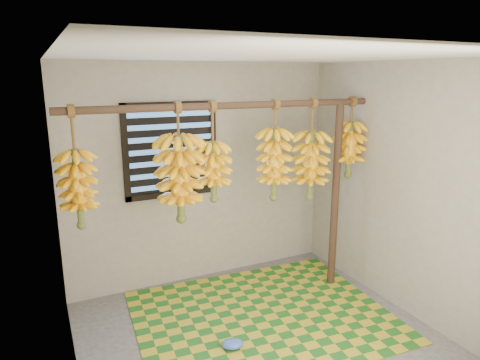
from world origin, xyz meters
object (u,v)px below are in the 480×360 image
plastic_bag (232,344)px  banana_bunch_b (180,179)px  banana_bunch_d (274,164)px  woven_mat (263,316)px  banana_bunch_c (213,171)px  support_post (335,197)px  banana_bunch_a (78,189)px  banana_bunch_e (310,166)px  banana_bunch_f (349,149)px

plastic_bag → banana_bunch_b: size_ratio=0.18×
plastic_bag → banana_bunch_d: size_ratio=0.19×
woven_mat → banana_bunch_c: (-0.38, 0.27, 1.41)m
banana_bunch_b → support_post: bearing=0.0°
banana_bunch_a → banana_bunch_e: size_ratio=0.96×
banana_bunch_a → plastic_bag: bearing=-29.5°
banana_bunch_c → banana_bunch_a: bearing=180.0°
banana_bunch_a → banana_bunch_d: size_ratio=1.01×
banana_bunch_d → banana_bunch_e: size_ratio=0.95×
banana_bunch_d → banana_bunch_f: 0.91m
support_post → banana_bunch_d: bearing=180.0°
woven_mat → plastic_bag: (-0.47, -0.33, 0.04)m
woven_mat → banana_bunch_c: banana_bunch_c is taller
woven_mat → banana_bunch_d: bearing=46.6°
woven_mat → banana_bunch_e: size_ratio=2.31×
banana_bunch_f → woven_mat: bearing=-166.9°
plastic_bag → support_post: bearing=22.0°
plastic_bag → banana_bunch_a: size_ratio=0.19×
support_post → banana_bunch_f: 0.53m
banana_bunch_c → banana_bunch_e: bearing=0.0°
banana_bunch_b → banana_bunch_d: (0.95, 0.00, 0.04)m
banana_bunch_c → woven_mat: bearing=-35.5°
banana_bunch_c → banana_bunch_d: 0.64m
woven_mat → plastic_bag: size_ratio=12.63×
banana_bunch_c → banana_bunch_b: bearing=180.0°
woven_mat → plastic_bag: plastic_bag is taller
plastic_bag → banana_bunch_e: size_ratio=0.18×
plastic_bag → banana_bunch_e: 1.86m
banana_bunch_b → banana_bunch_a: bearing=180.0°
banana_bunch_a → banana_bunch_f: 2.70m
support_post → woven_mat: (-1.02, -0.27, -0.99)m
banana_bunch_d → support_post: bearing=0.0°
banana_bunch_b → banana_bunch_e: (1.37, 0.00, -0.01)m
woven_mat → banana_bunch_a: 2.08m
banana_bunch_b → banana_bunch_f: bearing=0.0°
banana_bunch_e → banana_bunch_c: bearing=180.0°
plastic_bag → banana_bunch_b: (-0.22, 0.60, 1.33)m
banana_bunch_c → banana_bunch_e: size_ratio=0.89×
banana_bunch_f → banana_bunch_a: bearing=180.0°
banana_bunch_a → banana_bunch_c: size_ratio=1.08×
banana_bunch_b → banana_bunch_e: same height
banana_bunch_a → banana_bunch_b: (0.84, 0.00, -0.01)m
woven_mat → banana_bunch_c: 1.49m
banana_bunch_f → banana_bunch_e: bearing=180.0°
banana_bunch_a → banana_bunch_c: bearing=0.0°
support_post → banana_bunch_d: banana_bunch_d is taller
banana_bunch_b → banana_bunch_c: 0.32m
banana_bunch_b → banana_bunch_d: size_ratio=1.08×
plastic_bag → banana_bunch_f: (1.64, 0.60, 1.46)m
woven_mat → banana_bunch_a: banana_bunch_a is taller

